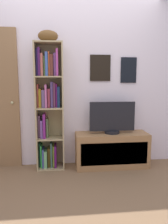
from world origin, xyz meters
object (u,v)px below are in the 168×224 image
television (112,118)px  bookshelf (49,107)px  tv_stand (112,150)px  football (48,36)px

television → bookshelf: bearing=175.1°
tv_stand → television: 0.49m
football → tv_stand: 1.89m
television → football: bearing=176.8°
bookshelf → television: bearing=-4.9°
football → television: bearing=-3.2°
bookshelf → television: size_ratio=2.71×
football → tv_stand: (0.92, -0.05, -1.66)m
bookshelf → tv_stand: (0.94, -0.08, -0.66)m
tv_stand → television: (0.00, 0.00, 0.49)m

